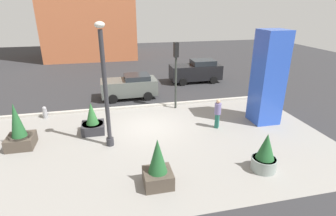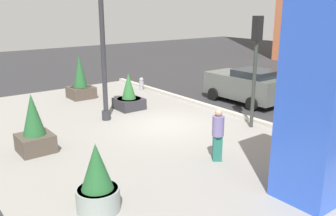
{
  "view_description": "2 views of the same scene",
  "coord_description": "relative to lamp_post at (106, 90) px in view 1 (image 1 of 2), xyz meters",
  "views": [
    {
      "loc": [
        -1.88,
        -13.42,
        6.51
      ],
      "look_at": [
        1.09,
        -0.29,
        1.18
      ],
      "focal_mm": 28.32,
      "sensor_mm": 36.0,
      "label": 1
    },
    {
      "loc": [
        11.15,
        -8.49,
        4.66
      ],
      "look_at": [
        1.08,
        -0.77,
        1.09
      ],
      "focal_mm": 38.96,
      "sensor_mm": 36.0,
      "label": 2
    }
  ],
  "objects": [
    {
      "name": "ground_plane",
      "position": [
        2.12,
        5.61,
        -2.84
      ],
      "size": [
        60.0,
        60.0,
        0.0
      ],
      "primitive_type": "plane",
      "color": "#2D2D30"
    },
    {
      "name": "plaza_pavement",
      "position": [
        2.12,
        -0.39,
        -2.84
      ],
      "size": [
        18.0,
        10.0,
        0.02
      ],
      "primitive_type": "cube",
      "color": "gray",
      "rests_on": "ground_plane"
    },
    {
      "name": "curb_strip",
      "position": [
        2.12,
        4.73,
        -2.76
      ],
      "size": [
        18.0,
        0.24,
        0.16
      ],
      "primitive_type": "cube",
      "color": "#B7B2A8",
      "rests_on": "ground_plane"
    },
    {
      "name": "lamp_post",
      "position": [
        0.0,
        0.0,
        0.0
      ],
      "size": [
        0.44,
        0.44,
        5.83
      ],
      "color": "#2D2D33",
      "rests_on": "ground_plane"
    },
    {
      "name": "art_pillar_blue",
      "position": [
        8.88,
        0.96,
        -0.21
      ],
      "size": [
        1.44,
        1.44,
        5.25
      ],
      "primitive_type": "cube",
      "color": "blue",
      "rests_on": "ground_plane"
    },
    {
      "name": "potted_plant_near_left",
      "position": [
        6.2,
        -3.53,
        -2.13
      ],
      "size": [
        1.03,
        1.03,
        1.68
      ],
      "color": "gray",
      "rests_on": "ground_plane"
    },
    {
      "name": "potted_plant_by_pillar",
      "position": [
        -0.86,
        1.66,
        -2.23
      ],
      "size": [
        1.18,
        1.18,
        1.7
      ],
      "color": "#2D2D33",
      "rests_on": "ground_plane"
    },
    {
      "name": "potted_plant_curbside",
      "position": [
        -4.2,
        0.79,
        -2.01
      ],
      "size": [
        1.22,
        1.22,
        2.27
      ],
      "color": "#4C4238",
      "rests_on": "ground_plane"
    },
    {
      "name": "potted_plant_near_right",
      "position": [
        1.72,
        -3.52,
        -2.04
      ],
      "size": [
        1.08,
        1.08,
        1.97
      ],
      "color": "#4C4238",
      "rests_on": "ground_plane"
    },
    {
      "name": "fire_hydrant",
      "position": [
        -3.77,
        4.28,
        -2.47
      ],
      "size": [
        0.36,
        0.26,
        0.75
      ],
      "color": "#99999E",
      "rests_on": "ground_plane"
    },
    {
      "name": "traffic_light_far_side",
      "position": [
        4.36,
        4.13,
        0.08
      ],
      "size": [
        0.28,
        0.42,
        4.31
      ],
      "color": "#333833",
      "rests_on": "ground_plane"
    },
    {
      "name": "car_far_lane",
      "position": [
        7.71,
        9.91,
        -1.87
      ],
      "size": [
        4.44,
        2.07,
        1.94
      ],
      "color": "black",
      "rests_on": "ground_plane"
    },
    {
      "name": "car_curb_east",
      "position": [
        1.62,
        6.91,
        -1.96
      ],
      "size": [
        4.01,
        2.12,
        1.71
      ],
      "color": "#565B56",
      "rests_on": "ground_plane"
    },
    {
      "name": "pedestrian_crossing",
      "position": [
        5.87,
        0.71,
        -1.9
      ],
      "size": [
        0.5,
        0.5,
        1.68
      ],
      "color": "#236656",
      "rests_on": "ground_plane"
    }
  ]
}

